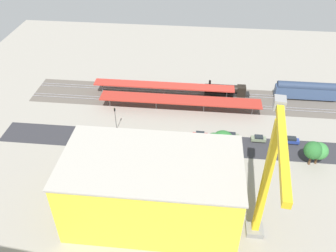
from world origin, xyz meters
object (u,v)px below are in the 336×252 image
(parked_car_1, at_px, (258,139))
(tower_crane, at_px, (269,177))
(street_tree_2, at_px, (223,142))
(platform_canopy_far, at_px, (164,86))
(street_tree_3, at_px, (313,150))
(construction_building, at_px, (152,189))
(box_truck_0, at_px, (173,165))
(platform_canopy_near, at_px, (180,100))
(parked_car_3, at_px, (200,135))
(street_tree_1, at_px, (215,143))
(parked_car_0, at_px, (291,140))
(locomotive, at_px, (227,90))
(traffic_light, at_px, (115,116))
(parked_car_2, at_px, (231,136))
(passenger_coach, at_px, (306,90))
(street_tree_0, at_px, (319,151))

(parked_car_1, bearing_deg, tower_crane, 82.94)
(tower_crane, relative_size, street_tree_2, 3.86)
(platform_canopy_far, bearing_deg, street_tree_3, 144.77)
(construction_building, relative_size, box_truck_0, 4.11)
(box_truck_0, bearing_deg, platform_canopy_near, -89.35)
(parked_car_3, xyz_separation_m, street_tree_1, (-3.71, 8.65, 4.52))
(parked_car_0, bearing_deg, parked_car_3, 0.47)
(locomotive, bearing_deg, platform_canopy_far, 8.10)
(street_tree_2, height_order, street_tree_3, street_tree_2)
(platform_canopy_far, distance_m, parked_car_3, 24.66)
(platform_canopy_near, height_order, locomotive, locomotive)
(traffic_light, bearing_deg, street_tree_3, 169.83)
(parked_car_3, bearing_deg, street_tree_2, 128.32)
(parked_car_2, relative_size, construction_building, 0.13)
(platform_canopy_near, height_order, platform_canopy_far, platform_canopy_far)
(tower_crane, relative_size, box_truck_0, 3.52)
(passenger_coach, relative_size, traffic_light, 2.69)
(platform_canopy_near, bearing_deg, parked_car_2, 140.98)
(platform_canopy_near, bearing_deg, street_tree_3, 148.88)
(locomotive, xyz_separation_m, parked_car_0, (-16.98, 23.66, -0.95))
(parked_car_3, distance_m, street_tree_3, 29.78)
(parked_car_3, relative_size, street_tree_1, 0.53)
(traffic_light, bearing_deg, parked_car_0, 178.72)
(parked_car_0, bearing_deg, tower_crane, 68.31)
(parked_car_3, xyz_separation_m, street_tree_0, (-30.14, 7.60, 3.40))
(parked_car_2, relative_size, traffic_light, 0.64)
(parked_car_2, relative_size, street_tree_3, 0.67)
(parked_car_1, relative_size, parked_car_2, 0.88)
(parked_car_0, distance_m, parked_car_1, 8.94)
(street_tree_2, distance_m, street_tree_3, 22.57)
(parked_car_0, relative_size, tower_crane, 0.14)
(platform_canopy_far, relative_size, tower_crane, 1.50)
(box_truck_0, bearing_deg, tower_crane, 135.13)
(passenger_coach, distance_m, box_truck_0, 54.95)
(platform_canopy_near, relative_size, box_truck_0, 5.71)
(locomotive, height_order, street_tree_0, street_tree_0)
(tower_crane, bearing_deg, parked_car_1, -97.06)
(platform_canopy_far, xyz_separation_m, street_tree_0, (-42.85, 28.48, 0.19))
(passenger_coach, distance_m, parked_car_1, 29.49)
(parked_car_1, bearing_deg, traffic_light, -1.71)
(box_truck_0, bearing_deg, locomotive, -111.31)
(platform_canopy_far, relative_size, passenger_coach, 2.32)
(passenger_coach, relative_size, box_truck_0, 2.28)
(platform_canopy_far, distance_m, street_tree_1, 33.82)
(platform_canopy_far, xyz_separation_m, tower_crane, (-24.97, 53.27, 14.03))
(street_tree_0, xyz_separation_m, street_tree_1, (26.43, 1.05, 1.12))
(parked_car_2, height_order, box_truck_0, box_truck_0)
(tower_crane, xyz_separation_m, street_tree_0, (-17.89, -24.79, -13.84))
(street_tree_1, bearing_deg, platform_canopy_far, -60.92)
(street_tree_0, bearing_deg, box_truck_0, 9.58)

